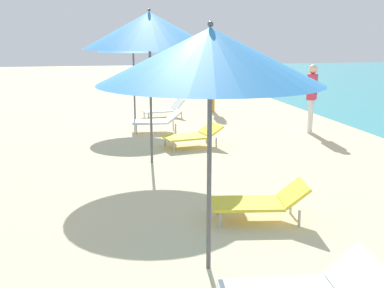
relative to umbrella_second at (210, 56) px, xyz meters
name	(u,v)px	position (x,y,z in m)	size (l,w,h in m)	color
umbrella_second	(210,56)	(0.00, 0.00, 0.00)	(2.29, 2.29, 2.64)	#4C4C51
lounger_second_shoreside	(261,201)	(1.02, 1.19, -2.01)	(1.38, 0.79, 0.55)	yellow
umbrella_third	(149,31)	(-0.08, 4.52, 0.29)	(2.55, 2.55, 2.99)	#4C4C51
lounger_third_shoreside	(193,135)	(1.01, 5.74, -2.03)	(1.40, 0.89, 0.49)	yellow
umbrella_farthest	(133,43)	(-0.04, 8.77, -0.01)	(1.99, 1.99, 2.60)	#4C4C51
lounger_farthest_shoreside	(164,109)	(0.95, 9.85, -2.05)	(1.35, 0.80, 0.54)	white
lounger_farthest_inland	(157,120)	(0.44, 7.61, -1.99)	(1.30, 0.75, 0.56)	white
person_walking_near	(213,79)	(2.68, 10.58, -1.22)	(0.36, 0.42, 1.76)	orange
person_walking_mid	(312,91)	(4.35, 6.68, -1.22)	(0.38, 0.42, 1.77)	silver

